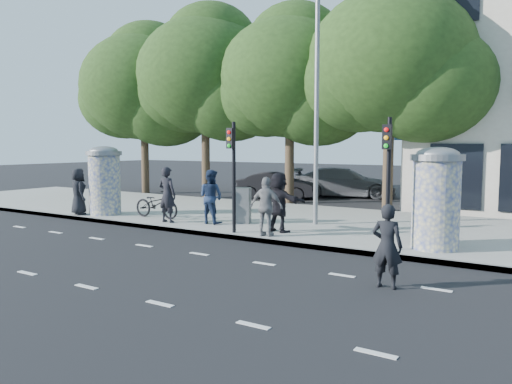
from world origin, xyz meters
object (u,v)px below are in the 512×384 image
Objects in this scene: ad_column_left at (104,179)px; cabinet_left at (242,205)px; traffic_pole_far at (388,170)px; bicycle at (157,204)px; ped_c at (211,197)px; ped_f at (279,202)px; ped_a at (78,192)px; car_mid at (277,185)px; traffic_pole_near at (233,165)px; street_lamp at (316,86)px; ped_b at (167,195)px; ped_e at (267,207)px; man_road at (387,246)px; car_right at (344,182)px; ad_column_right at (436,196)px; cabinet_right at (433,223)px.

cabinet_left is (5.76, 1.02, -0.77)m from ad_column_left.
bicycle is (-8.99, 1.04, -1.55)m from traffic_pole_far.
ad_column_left is at bearing 96.59° from bicycle.
ped_c is 1.00× the size of ped_f.
ped_a is 0.43× the size of car_mid.
ped_c reaches higher than car_mid.
traffic_pole_far is 14.06m from car_mid.
street_lamp reaches higher than traffic_pole_near.
ped_e is (4.31, -0.42, -0.09)m from ped_b.
man_road reaches higher than bicycle.
ped_c is at bearing -145.89° from ped_a.
car_mid is at bearing 127.76° from street_lamp.
traffic_pole_far is at bearing -3.55° from ad_column_left.
cabinet_left is (-6.56, 4.52, -0.08)m from man_road.
ped_e is 0.32× the size of car_right.
ped_b is at bearing 176.53° from traffic_pole_far.
bicycle is (3.16, 0.98, -0.38)m from ped_a.
man_road is 7.97m from cabinet_left.
traffic_pole_near reaches higher than ped_b.
cabinet_left is at bearing 116.06° from traffic_pole_near.
cabinet_left is at bearing -79.72° from bicycle.
car_right is (-0.09, 12.02, -0.28)m from ped_c.
ad_column_right is 3.77m from man_road.
cabinet_right is at bearing 61.99° from traffic_pole_far.
car_mid is at bearing -54.36° from man_road.
traffic_pole_far is 1.89× the size of ped_a.
man_road is 0.40× the size of car_mid.
cabinet_right is (12.97, 1.47, -0.32)m from ped_a.
man_road is at bearing -175.01° from car_right.
ped_b is 4.33m from ped_e.
ped_f is (8.46, 0.85, 0.03)m from ped_a.
bicycle is at bearing 173.40° from traffic_pole_far.
traffic_pole_far reaches higher than car_mid.
traffic_pole_near is 1.75× the size of ped_b.
man_road is at bearing 140.96° from ped_e.
ad_column_left is 0.63× the size of car_mid.
ad_column_left is 1.00× the size of ad_column_right.
car_mid reaches higher than cabinet_left.
traffic_pole_near is at bearing -6.11° from ad_column_left.
ad_column_right is 1.52m from traffic_pole_far.
man_road is at bearing -91.34° from ad_column_right.
street_lamp reaches higher than ad_column_right.
traffic_pole_far is 1.82× the size of ped_f.
traffic_pole_near is 0.80× the size of car_mid.
street_lamp reaches higher than ped_c.
ped_b reaches higher than ped_e.
ped_f is (7.70, 0.20, -0.46)m from ad_column_left.
ped_f is (1.10, 0.91, -1.15)m from traffic_pole_near.
ped_f is at bearing -171.17° from cabinet_right.
traffic_pole_far is 2.00× the size of man_road.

